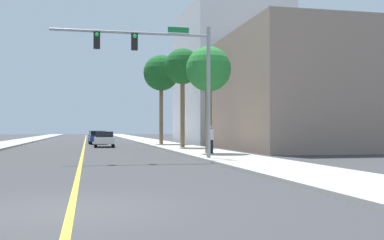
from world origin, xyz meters
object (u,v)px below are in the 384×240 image
at_px(car_black, 96,136).
at_px(pedestrian, 211,139).
at_px(car_blue, 98,137).
at_px(palm_far, 161,74).
at_px(traffic_signal_mast, 165,63).
at_px(palm_near, 208,71).
at_px(palm_mid, 183,68).
at_px(car_white, 104,139).

distance_m(car_black, pedestrian, 35.86).
bearing_deg(car_black, pedestrian, -77.96).
bearing_deg(car_blue, palm_far, -42.93).
distance_m(traffic_signal_mast, palm_near, 5.73).
bearing_deg(palm_near, palm_mid, 88.93).
height_order(palm_near, palm_mid, palm_mid).
distance_m(car_blue, car_black, 11.69).
relative_size(palm_near, car_white, 1.56).
bearing_deg(palm_near, traffic_signal_mast, -127.11).
xyz_separation_m(palm_mid, car_white, (-5.99, 5.83, -5.85)).
distance_m(palm_near, car_black, 35.59).
distance_m(palm_far, pedestrian, 19.48).
relative_size(palm_near, palm_far, 0.75).
xyz_separation_m(car_black, pedestrian, (6.20, -35.32, 0.28)).
bearing_deg(palm_mid, car_black, 103.92).
relative_size(car_white, car_black, 1.05).
bearing_deg(car_blue, traffic_signal_mast, -86.93).
bearing_deg(palm_near, car_blue, 105.16).
xyz_separation_m(traffic_signal_mast, car_white, (-2.36, 19.36, -4.27)).
distance_m(traffic_signal_mast, car_blue, 28.09).
bearing_deg(car_blue, car_black, 87.19).
distance_m(palm_mid, pedestrian, 11.05).
xyz_separation_m(palm_near, pedestrian, (-0.02, -0.57, -4.24)).
height_order(car_blue, pedestrian, pedestrian).
bearing_deg(car_black, traffic_signal_mast, -83.89).
bearing_deg(pedestrian, palm_far, -162.44).
distance_m(palm_far, car_blue, 10.19).
bearing_deg(car_white, traffic_signal_mast, -81.22).
relative_size(car_black, pedestrian, 2.39).
distance_m(traffic_signal_mast, car_white, 19.97).
bearing_deg(palm_near, palm_far, 90.57).
xyz_separation_m(traffic_signal_mast, palm_mid, (3.62, 13.53, 1.58)).
bearing_deg(car_black, palm_near, -77.76).
height_order(traffic_signal_mast, palm_mid, palm_mid).
xyz_separation_m(traffic_signal_mast, car_black, (-2.77, 39.32, -4.28)).
bearing_deg(car_black, palm_far, -68.15).
height_order(palm_near, pedestrian, palm_near).
distance_m(palm_mid, car_black, 27.21).
xyz_separation_m(palm_far, pedestrian, (0.16, -18.50, -6.12)).
bearing_deg(car_black, car_white, -86.76).
relative_size(palm_mid, car_black, 1.98).
relative_size(palm_mid, pedestrian, 4.72).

